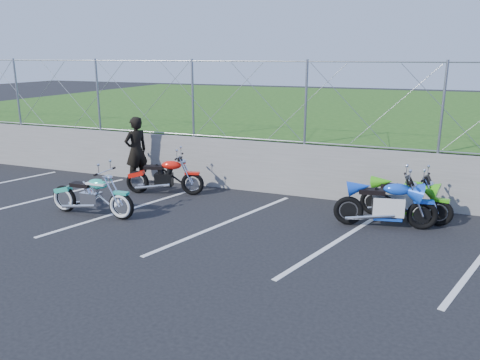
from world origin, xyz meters
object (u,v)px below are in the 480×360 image
at_px(person_standing, 136,151).
at_px(sportbike_green, 406,201).
at_px(cruiser_turquoise, 93,197).
at_px(naked_orange, 166,178).
at_px(sportbike_blue, 387,206).

bearing_deg(person_standing, sportbike_green, 111.24).
height_order(cruiser_turquoise, sportbike_green, cruiser_turquoise).
bearing_deg(person_standing, naked_orange, 89.27).
bearing_deg(person_standing, sportbike_blue, 105.98).
distance_m(sportbike_green, person_standing, 6.94).
relative_size(naked_orange, person_standing, 1.07).
distance_m(sportbike_green, sportbike_blue, 0.69).
bearing_deg(naked_orange, sportbike_blue, -19.11).
distance_m(naked_orange, sportbike_green, 5.70).
relative_size(naked_orange, sportbike_blue, 0.96).
bearing_deg(naked_orange, cruiser_turquoise, -122.28).
relative_size(cruiser_turquoise, person_standing, 1.14).
distance_m(naked_orange, sportbike_blue, 5.36).
xyz_separation_m(sportbike_blue, person_standing, (-6.56, 0.99, 0.46)).
height_order(sportbike_green, sportbike_blue, sportbike_blue).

